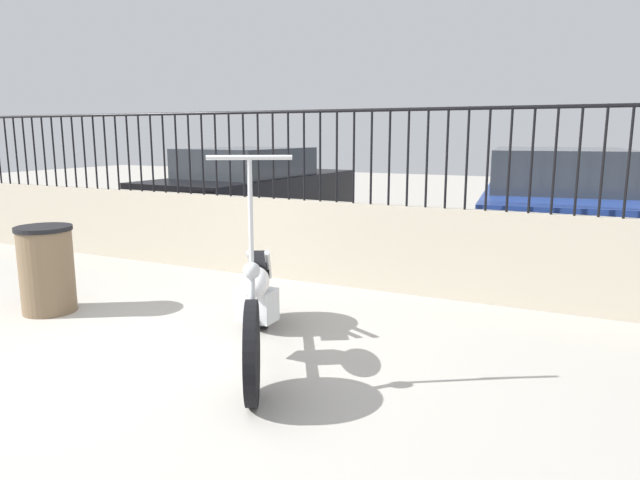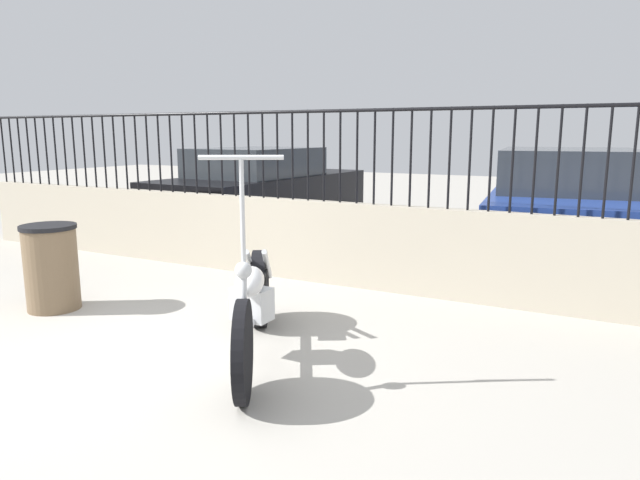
# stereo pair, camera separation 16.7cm
# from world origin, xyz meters

# --- Properties ---
(ground_plane) EXTENTS (40.00, 40.00, 0.00)m
(ground_plane) POSITION_xyz_m (0.00, 0.00, 0.00)
(ground_plane) COLOR #ADA89E
(low_wall) EXTENTS (10.89, 0.18, 0.91)m
(low_wall) POSITION_xyz_m (0.00, 2.64, 0.46)
(low_wall) COLOR #B2A893
(low_wall) RESTS_ON ground_plane
(fence_railing) EXTENTS (10.89, 0.04, 0.99)m
(fence_railing) POSITION_xyz_m (-0.00, 2.64, 1.56)
(fence_railing) COLOR black
(fence_railing) RESTS_ON low_wall
(motorcycle_silver) EXTENTS (1.15, 1.89, 1.53)m
(motorcycle_silver) POSITION_xyz_m (0.71, 0.52, 0.41)
(motorcycle_silver) COLOR black
(motorcycle_silver) RESTS_ON ground_plane
(trash_bin) EXTENTS (0.50, 0.50, 0.81)m
(trash_bin) POSITION_xyz_m (-1.60, 0.53, 0.41)
(trash_bin) COLOR brown
(trash_bin) RESTS_ON ground_plane
(car_black) EXTENTS (1.95, 4.52, 1.41)m
(car_black) POSITION_xyz_m (-2.52, 5.51, 0.71)
(car_black) COLOR black
(car_black) RESTS_ON ground_plane
(car_blue) EXTENTS (2.31, 4.77, 1.46)m
(car_blue) POSITION_xyz_m (2.46, 5.27, 0.73)
(car_blue) COLOR black
(car_blue) RESTS_ON ground_plane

